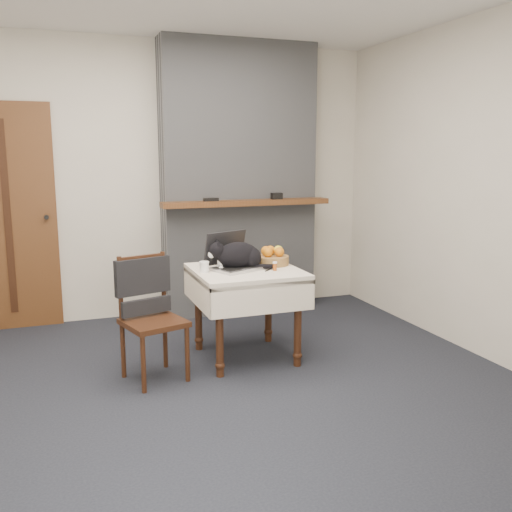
{
  "coord_description": "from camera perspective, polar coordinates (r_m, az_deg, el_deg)",
  "views": [
    {
      "loc": [
        -0.85,
        -3.45,
        1.58
      ],
      "look_at": [
        0.58,
        0.49,
        0.81
      ],
      "focal_mm": 40.0,
      "sensor_mm": 36.0,
      "label": 1
    }
  ],
  "objects": [
    {
      "name": "cream_jar",
      "position": [
        4.2,
        -5.2,
        -1.09
      ],
      "size": [
        0.07,
        0.07,
        0.08
      ],
      "primitive_type": "cylinder",
      "color": "white",
      "rests_on": "side_table"
    },
    {
      "name": "ground",
      "position": [
        3.89,
        -5.78,
        -13.54
      ],
      "size": [
        4.5,
        4.5,
        0.0
      ],
      "primitive_type": "plane",
      "color": "black",
      "rests_on": "ground"
    },
    {
      "name": "chimney",
      "position": [
        5.59,
        -1.71,
        7.57
      ],
      "size": [
        1.62,
        0.48,
        2.6
      ],
      "color": "gray",
      "rests_on": "ground"
    },
    {
      "name": "cat",
      "position": [
        4.29,
        -1.74,
        0.02
      ],
      "size": [
        0.48,
        0.23,
        0.24
      ],
      "rotation": [
        0.0,
        0.0,
        -0.06
      ],
      "color": "black",
      "rests_on": "side_table"
    },
    {
      "name": "side_table",
      "position": [
        4.33,
        -1.01,
        -2.78
      ],
      "size": [
        0.78,
        0.78,
        0.7
      ],
      "color": "#341B0E",
      "rests_on": "ground"
    },
    {
      "name": "chair",
      "position": [
        4.06,
        -10.79,
        -4.34
      ],
      "size": [
        0.48,
        0.48,
        0.87
      ],
      "rotation": [
        0.0,
        0.0,
        0.28
      ],
      "color": "#341B0E",
      "rests_on": "ground"
    },
    {
      "name": "fruit_basket",
      "position": [
        4.46,
        1.66,
        -0.14
      ],
      "size": [
        0.25,
        0.25,
        0.14
      ],
      "color": "olive",
      "rests_on": "side_table"
    },
    {
      "name": "pill_bottle",
      "position": [
        4.25,
        1.9,
        -1.0
      ],
      "size": [
        0.03,
        0.03,
        0.07
      ],
      "color": "#A24914",
      "rests_on": "side_table"
    },
    {
      "name": "desk_clutter",
      "position": [
        4.38,
        1.42,
        -1.07
      ],
      "size": [
        0.14,
        0.09,
        0.01
      ],
      "primitive_type": "cube",
      "rotation": [
        0.0,
        0.0,
        0.5
      ],
      "color": "black",
      "rests_on": "side_table"
    },
    {
      "name": "room_shell",
      "position": [
        4.01,
        -7.93,
        13.0
      ],
      "size": [
        4.52,
        4.01,
        2.61
      ],
      "color": "beige",
      "rests_on": "ground"
    },
    {
      "name": "door",
      "position": [
        5.47,
        -23.57,
        3.51
      ],
      "size": [
        0.82,
        0.1,
        2.0
      ],
      "color": "brown",
      "rests_on": "ground"
    },
    {
      "name": "laptop",
      "position": [
        4.32,
        -2.34,
        -0.36
      ],
      "size": [
        0.47,
        0.44,
        0.28
      ],
      "rotation": [
        0.0,
        0.0,
        0.39
      ],
      "color": "#B7B7BC",
      "rests_on": "side_table"
    }
  ]
}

